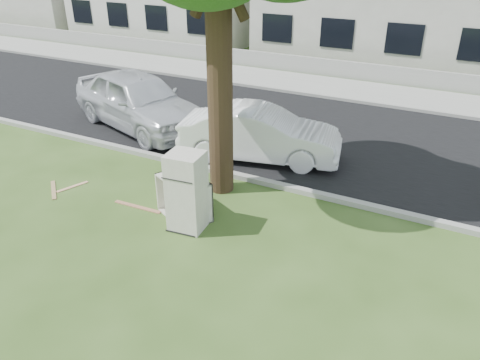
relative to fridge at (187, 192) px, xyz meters
The scene contains 13 objects.
ground 0.83m from the fridge, 24.50° to the right, with size 120.00×120.00×0.00m, color #324B1B.
road 5.97m from the fridge, 88.06° to the left, with size 120.00×7.00×0.01m, color black.
kerb_near 2.50m from the fridge, 85.15° to the left, with size 120.00×0.18×0.12m, color gray.
kerb_far 9.49m from the fridge, 88.79° to the left, with size 120.00×0.18×0.12m, color gray.
sidewalk 10.94m from the fridge, 88.95° to the left, with size 120.00×2.80×0.01m, color gray.
low_wall 12.52m from the fridge, 89.08° to the left, with size 120.00×0.15×0.70m, color gray.
fridge is the anchor object (origin of this frame).
cabinet 0.57m from the fridge, 133.09° to the left, with size 1.11×0.69×0.87m, color beige.
plank_a 1.61m from the fridge, behind, with size 1.16×0.09×0.02m, color #AB7252.
plank_b 3.69m from the fridge, behind, with size 0.94×0.09×0.02m, color #A17F54.
plank_c 3.43m from the fridge, behind, with size 0.76×0.09×0.02m, color tan.
car_center 3.67m from the fridge, 92.43° to the left, with size 1.44×4.13×1.36m, color white.
car_left 5.97m from the fridge, 137.13° to the left, with size 2.00×4.97×1.69m, color silver.
Camera 1 is at (4.36, -6.47, 5.16)m, focal length 35.00 mm.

